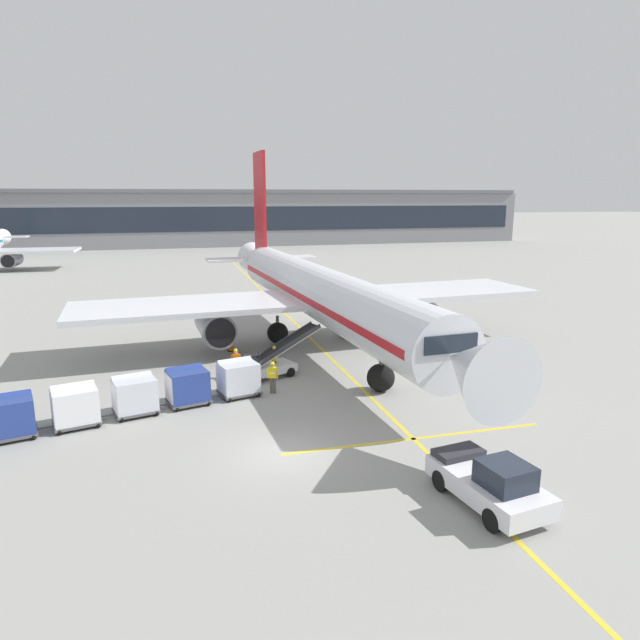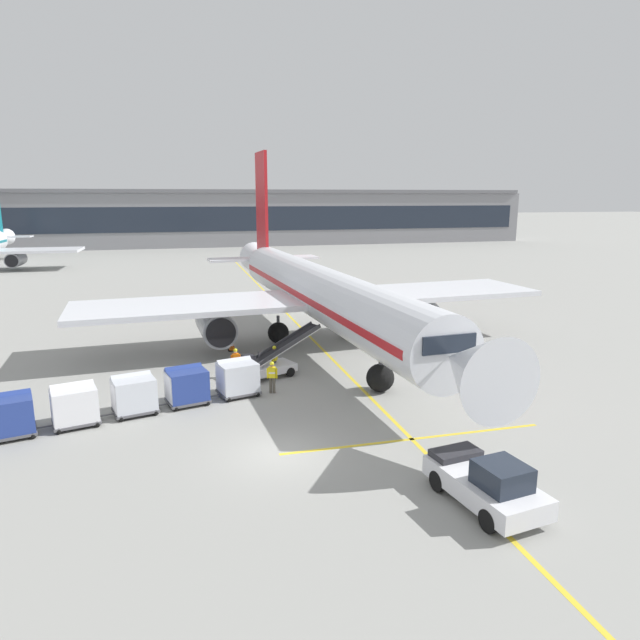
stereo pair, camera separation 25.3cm
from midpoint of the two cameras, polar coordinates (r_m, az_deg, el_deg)
ground_plane at (r=23.65m, az=-4.23°, el=-13.35°), size 600.00×600.00×0.00m
parked_airplane at (r=39.38m, az=-0.50°, el=2.84°), size 33.25×42.50×14.43m
belt_loader at (r=32.75m, az=-5.36°, el=-4.36°), size 5.47×3.22×2.78m
baggage_cart_lead at (r=29.86m, az=-8.59°, el=-5.79°), size 2.82×2.05×1.91m
baggage_cart_second at (r=29.12m, az=-13.60°, el=-6.49°), size 2.82×2.05×1.91m
baggage_cart_third at (r=28.54m, az=-18.60°, el=-7.20°), size 2.82×2.05×1.91m
baggage_cart_fourth at (r=28.12m, az=-23.92°, el=-7.94°), size 2.82×2.05×1.91m
baggage_cart_fifth at (r=28.07m, az=-29.29°, el=-8.52°), size 2.82×2.05×1.91m
pushback_tug at (r=20.53m, az=16.55°, el=-15.55°), size 2.74×4.67×1.83m
ground_crew_by_loader at (r=33.03m, az=-4.86°, el=-3.90°), size 0.41×0.49×1.74m
ground_crew_by_carts at (r=29.99m, az=-5.08°, el=-5.62°), size 0.55×0.34×1.74m
ground_crew_marshaller at (r=32.73m, az=-8.78°, el=-4.16°), size 0.57×0.29×1.74m
safety_cone_engine_keepout at (r=38.62m, az=-9.18°, el=-2.65°), size 0.57×0.57×0.65m
apron_guidance_line_lead_in at (r=39.41m, az=-0.35°, el=-2.64°), size 0.20×110.00×0.01m
apron_guidance_line_stop_bar at (r=25.20m, az=9.54°, el=-11.80°), size 12.00×0.20×0.01m
terminal_building at (r=124.53m, az=-12.71°, el=10.12°), size 145.35×16.23×11.65m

